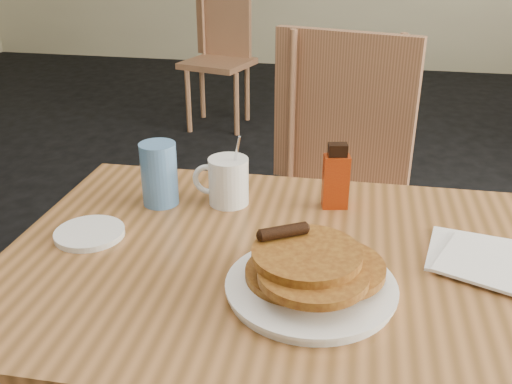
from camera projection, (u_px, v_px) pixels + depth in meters
main_table at (301, 279)px, 1.07m from camera, size 1.17×0.81×0.75m
chair_main_far at (337, 170)px, 1.79m from camera, size 0.57×0.57×1.02m
chair_wall_extra at (221, 46)px, 3.97m from camera, size 0.51×0.52×0.93m
pancake_plate at (311, 276)px, 0.94m from camera, size 0.29×0.29×0.10m
coffee_mug at (227, 180)px, 1.24m from camera, size 0.13×0.09×0.16m
syrup_bottle at (336, 178)px, 1.22m from camera, size 0.06×0.05×0.15m
napkin_stack at (483, 259)px, 1.04m from camera, size 0.23×0.24×0.01m
blue_tumbler at (159, 174)px, 1.23m from camera, size 0.10×0.10×0.14m
side_saucer at (90, 233)px, 1.13m from camera, size 0.15×0.15×0.01m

